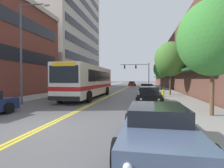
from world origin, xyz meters
TOP-DOWN VIEW (x-y plane):
  - ground_plane at (0.00, 37.00)m, footprint 240.00×240.00m
  - sidewalk_left at (-7.11, 37.00)m, footprint 3.22×106.00m
  - sidewalk_right at (7.11, 37.00)m, footprint 3.22×106.00m
  - centre_line at (0.00, 37.00)m, footprint 0.34×106.00m
  - office_tower_left at (-14.96, 31.69)m, footprint 12.08×23.37m
  - storefront_row_right at (12.95, 37.00)m, footprint 9.10×68.00m
  - city_bus at (-1.73, 11.31)m, footprint 2.85×11.72m
  - car_silver_parked_left_mid at (-4.34, 29.37)m, footprint 1.98×4.75m
  - car_white_parked_left_far at (-4.29, 21.12)m, footprint 2.18×4.61m
  - car_slate_blue_parked_right_foreground at (4.35, -1.31)m, footprint 2.07×4.59m
  - car_champagne_parked_right_mid at (4.36, 18.10)m, footprint 2.07×4.25m
  - car_black_parked_right_far at (4.37, 7.82)m, footprint 1.97×4.20m
  - car_red_moving_lead at (0.53, 45.13)m, footprint 2.03×4.79m
  - traffic_signal_mast at (2.61, 38.57)m, footprint 7.33×0.38m
  - street_lamp_left_near at (-4.93, 5.56)m, footprint 2.52×0.28m
  - street_tree_right_near at (7.30, 3.00)m, footprint 3.43×3.43m
  - street_tree_right_mid at (6.97, 14.76)m, footprint 3.63×3.63m
  - street_tree_right_far at (7.01, 24.63)m, footprint 2.90×2.90m
  - fire_hydrant at (5.95, 12.36)m, footprint 0.29×0.21m

SIDE VIEW (x-z plane):
  - ground_plane at x=0.00m, z-range 0.00..0.00m
  - centre_line at x=0.00m, z-range 0.00..0.01m
  - sidewalk_left at x=-7.11m, z-range 0.00..0.13m
  - sidewalk_right at x=7.11m, z-range 0.00..0.13m
  - fire_hydrant at x=5.95m, z-range 0.12..0.88m
  - car_white_parked_left_far at x=-4.29m, z-range -0.03..1.12m
  - car_slate_blue_parked_right_foreground at x=4.35m, z-range -0.02..1.14m
  - car_silver_parked_left_mid at x=-4.34m, z-range -0.05..1.24m
  - car_red_moving_lead at x=0.53m, z-range -0.05..1.27m
  - car_black_parked_right_far at x=4.37m, z-range -0.05..1.27m
  - car_champagne_parked_right_mid at x=4.36m, z-range -0.04..1.27m
  - city_bus at x=-1.73m, z-range 0.21..3.42m
  - street_tree_right_far at x=7.01m, z-range 1.11..6.29m
  - street_tree_right_near at x=7.30m, z-range 1.10..6.83m
  - street_tree_right_mid at x=6.97m, z-range 1.19..7.32m
  - traffic_signal_mast at x=2.61m, z-range 1.34..7.37m
  - street_lamp_left_near at x=-4.93m, z-range 0.77..8.43m
  - storefront_row_right at x=12.95m, z-range 0.00..10.00m
  - office_tower_left at x=-14.96m, z-range 0.00..24.94m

